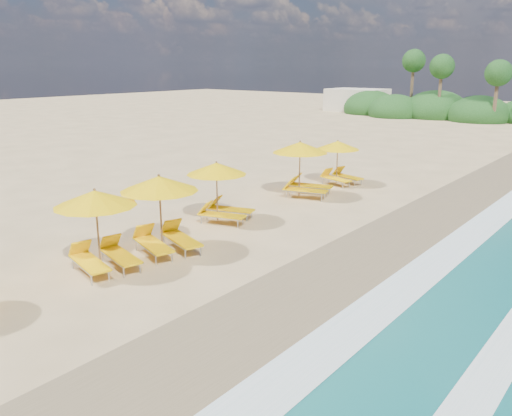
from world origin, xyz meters
TOP-DOWN VIEW (x-y plane):
  - ground at (0.00, 0.00)m, footprint 160.00×160.00m
  - wet_sand at (4.00, 0.00)m, footprint 4.00×160.00m
  - surf_foam at (6.70, 0.00)m, footprint 4.00×160.00m
  - station_1 at (-2.02, -4.72)m, footprint 2.98×2.88m
  - station_2 at (-1.73, -2.57)m, footprint 3.20×3.12m
  - station_3 at (-2.61, 1.13)m, footprint 2.95×2.89m
  - station_4 at (-2.36, 6.40)m, footprint 3.22×3.14m
  - station_5 at (-2.36, 9.61)m, footprint 2.75×2.66m
  - treeline at (-9.94, 45.51)m, footprint 25.80×8.80m
  - beach_building at (-22.00, 48.00)m, footprint 7.00×5.00m

SIDE VIEW (x-z plane):
  - ground at x=0.00m, z-range 0.00..0.00m
  - wet_sand at x=4.00m, z-range 0.00..0.01m
  - surf_foam at x=6.70m, z-range 0.02..0.03m
  - treeline at x=-9.94m, z-range -3.87..5.86m
  - station_5 at x=-2.36m, z-range 0.13..2.35m
  - station_3 at x=-2.61m, z-range 0.14..2.47m
  - station_1 at x=-2.02m, z-range 0.15..2.57m
  - beach_building at x=-22.00m, z-range 0.00..2.80m
  - station_2 at x=-1.73m, z-range 0.15..2.68m
  - station_4 at x=-2.36m, z-range 0.15..2.70m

